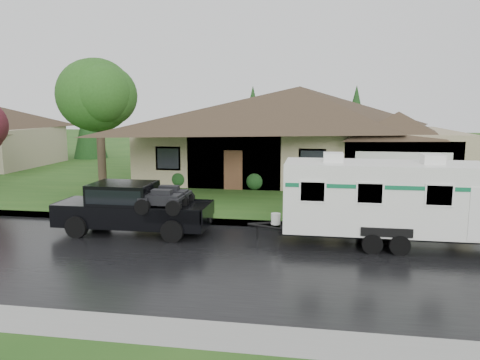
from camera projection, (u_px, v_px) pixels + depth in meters
The scene contains 9 objects.
ground at pixel (222, 241), 16.07m from camera, with size 140.00×140.00×0.00m, color #214B17.
road at pixel (209, 259), 14.13m from camera, with size 140.00×8.00×0.01m, color black.
curb at pixel (234, 222), 18.25m from camera, with size 140.00×0.50×0.15m, color gray.
lawn at pixel (268, 175), 30.67m from camera, with size 140.00×26.00×0.15m, color #214B17.
house_main at pixel (304, 122), 28.62m from camera, with size 19.44×10.80×6.90m.
tree_left_green at pixel (99, 99), 24.90m from camera, with size 4.17×4.17×6.90m.
shrub_row at pixel (294, 181), 24.71m from camera, with size 13.60×1.00×1.00m.
pickup_truck at pixel (131, 206), 16.90m from camera, with size 5.51×2.09×1.84m.
travel_trailer at pixel (383, 197), 15.38m from camera, with size 6.80×2.39×3.05m.
Camera 1 is at (3.16, -15.23, 4.60)m, focal length 35.00 mm.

